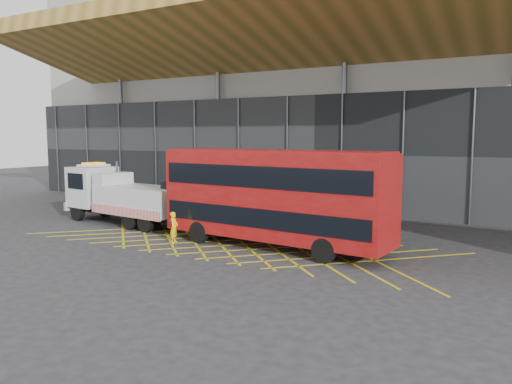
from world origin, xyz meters
The scene contains 6 objects.
ground_plane centered at (0.00, 0.00, 0.00)m, with size 120.00×120.00×0.00m, color #252528.
road_markings centered at (2.40, 0.00, 0.01)m, with size 21.56×7.16×0.01m.
construction_building centered at (1.92, 18.40, 8.98)m, with size 55.00×23.97×18.00m.
recovery_truck centered at (-6.18, 1.38, 1.68)m, with size 10.49×3.58×3.63m.
bus_towed centered at (4.75, 0.02, 2.55)m, with size 11.48×3.70×4.59m.
worker centered at (0.00, -1.38, 0.76)m, with size 0.56×0.37×1.53m, color yellow.
Camera 1 is at (15.42, -20.34, 5.23)m, focal length 35.00 mm.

